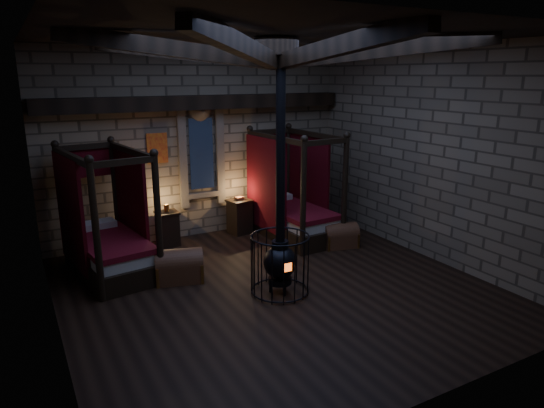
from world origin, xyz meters
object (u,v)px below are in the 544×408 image
trunk_right (340,236)px  stove (280,258)px  bed_left (109,243)px  bed_right (292,211)px  trunk_left (179,267)px

trunk_right → stove: 2.68m
bed_left → bed_right: bed_right is taller
bed_left → bed_right: 4.13m
bed_left → stove: size_ratio=0.58×
bed_right → stove: size_ratio=0.59×
trunk_left → trunk_right: size_ratio=1.15×
bed_left → stove: stove is taller
bed_left → trunk_left: size_ratio=2.50×
bed_right → stove: 3.05m
bed_right → trunk_left: 3.35m
bed_right → trunk_right: 1.30m
bed_right → trunk_right: bed_right is taller
trunk_right → stove: size_ratio=0.20×
trunk_left → stove: (1.36, -1.30, 0.35)m
bed_right → stove: stove is taller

